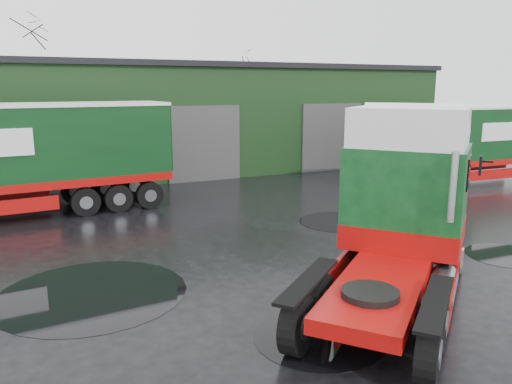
% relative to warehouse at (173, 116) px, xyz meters
% --- Properties ---
extents(ground, '(100.00, 100.00, 0.00)m').
position_rel_warehouse_xyz_m(ground, '(-2.00, -20.00, -3.16)').
color(ground, black).
extents(warehouse, '(32.40, 12.40, 6.30)m').
position_rel_warehouse_xyz_m(warehouse, '(0.00, 0.00, 0.00)').
color(warehouse, black).
rests_on(warehouse, ground).
extents(hero_tractor, '(7.58, 7.04, 4.53)m').
position_rel_warehouse_xyz_m(hero_tractor, '(-1.62, -23.00, -0.89)').
color(hero_tractor, '#0E431B').
rests_on(hero_tractor, ground).
extents(lorry_right, '(15.47, 3.23, 4.04)m').
position_rel_warehouse_xyz_m(lorry_right, '(13.09, -12.60, -1.14)').
color(lorry_right, white).
rests_on(lorry_right, ground).
extents(tree_back_a, '(4.40, 4.40, 9.50)m').
position_rel_warehouse_xyz_m(tree_back_a, '(-8.00, 10.00, 1.59)').
color(tree_back_a, black).
rests_on(tree_back_a, ground).
extents(tree_back_b, '(4.40, 4.40, 7.50)m').
position_rel_warehouse_xyz_m(tree_back_b, '(8.00, 10.00, 0.59)').
color(tree_back_b, black).
rests_on(tree_back_b, ground).
extents(puddle_0, '(2.67, 2.67, 0.01)m').
position_rel_warehouse_xyz_m(puddle_0, '(-3.62, -23.38, -3.15)').
color(puddle_0, black).
rests_on(puddle_0, ground).
extents(puddle_1, '(3.03, 3.03, 0.01)m').
position_rel_warehouse_xyz_m(puddle_1, '(1.80, -16.16, -3.15)').
color(puddle_1, black).
rests_on(puddle_1, ground).
extents(puddle_2, '(4.59, 4.59, 0.01)m').
position_rel_warehouse_xyz_m(puddle_2, '(-7.50, -19.18, -3.15)').
color(puddle_2, black).
rests_on(puddle_2, ground).
extents(puddle_3, '(2.36, 2.36, 0.01)m').
position_rel_warehouse_xyz_m(puddle_3, '(4.16, -21.48, -3.15)').
color(puddle_3, black).
rests_on(puddle_3, ground).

